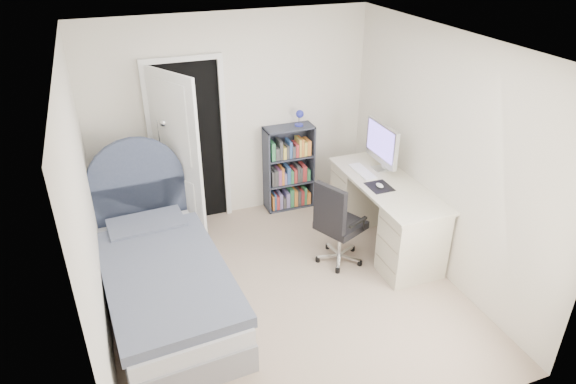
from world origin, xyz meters
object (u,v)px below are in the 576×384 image
object	(u,v)px
desk	(384,211)
bed	(163,277)
office_chair	(336,221)
bookcase	(289,171)
floor_lamp	(168,189)
nightstand	(135,209)

from	to	relation	value
desk	bed	bearing A→B (deg)	-176.10
bed	office_chair	world-z (taller)	bed
bookcase	desk	bearing A→B (deg)	-60.40
bookcase	bed	bearing A→B (deg)	-142.67
floor_lamp	office_chair	size ratio (longest dim) A/B	1.47
bed	bookcase	size ratio (longest dim) A/B	1.75
bed	office_chair	bearing A→B (deg)	0.77
nightstand	bed	bearing A→B (deg)	-85.14
nightstand	floor_lamp	size ratio (longest dim) A/B	0.40
bookcase	office_chair	world-z (taller)	bookcase
floor_lamp	bookcase	size ratio (longest dim) A/B	1.11
bed	desk	xyz separation A→B (m)	(2.53, 0.17, 0.13)
bed	bookcase	world-z (taller)	bed
floor_lamp	office_chair	distance (m)	2.01
nightstand	floor_lamp	bearing A→B (deg)	-9.58
bookcase	office_chair	distance (m)	1.37
nightstand	bookcase	xyz separation A→B (m)	(1.95, 0.06, 0.13)
bookcase	office_chair	xyz separation A→B (m)	(0.02, -1.37, 0.03)
nightstand	desk	distance (m)	2.89
desk	office_chair	distance (m)	0.70
bookcase	nightstand	bearing A→B (deg)	-178.22
bed	office_chair	distance (m)	1.87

